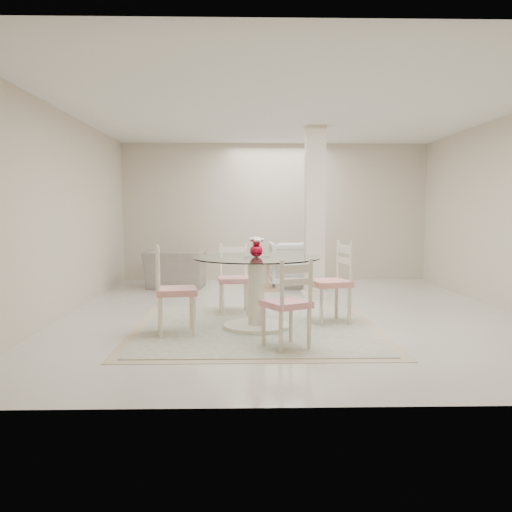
{
  "coord_description": "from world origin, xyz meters",
  "views": [
    {
      "loc": [
        -0.63,
        -7.25,
        1.42
      ],
      "look_at": [
        -0.48,
        -0.74,
        0.85
      ],
      "focal_mm": 38.0,
      "sensor_mm": 36.0,
      "label": 1
    }
  ],
  "objects_px": {
    "dining_table": "(256,292)",
    "recliner_taupe": "(176,269)",
    "column": "(315,213)",
    "dining_chair_west": "(170,284)",
    "side_table": "(267,277)",
    "dining_chair_south": "(290,297)",
    "armchair_white": "(294,264)",
    "dining_chair_east": "(335,276)",
    "dining_chair_north": "(234,273)",
    "red_vase": "(256,247)"
  },
  "relations": [
    {
      "from": "dining_chair_east",
      "to": "dining_chair_west",
      "type": "relative_size",
      "value": 1.01
    },
    {
      "from": "dining_table",
      "to": "dining_chair_north",
      "type": "bearing_deg",
      "value": 106.29
    },
    {
      "from": "dining_chair_north",
      "to": "dining_chair_south",
      "type": "height_order",
      "value": "dining_chair_north"
    },
    {
      "from": "column",
      "to": "side_table",
      "type": "distance_m",
      "value": 1.55
    },
    {
      "from": "column",
      "to": "dining_chair_east",
      "type": "bearing_deg",
      "value": -89.98
    },
    {
      "from": "side_table",
      "to": "dining_chair_east",
      "type": "bearing_deg",
      "value": -75.45
    },
    {
      "from": "dining_chair_west",
      "to": "dining_table",
      "type": "bearing_deg",
      "value": -83.41
    },
    {
      "from": "recliner_taupe",
      "to": "dining_chair_north",
      "type": "bearing_deg",
      "value": 117.32
    },
    {
      "from": "side_table",
      "to": "column",
      "type": "bearing_deg",
      "value": -48.32
    },
    {
      "from": "red_vase",
      "to": "dining_chair_south",
      "type": "distance_m",
      "value": 1.1
    },
    {
      "from": "red_vase",
      "to": "dining_chair_west",
      "type": "xyz_separation_m",
      "value": [
        -0.98,
        -0.29,
        -0.39
      ]
    },
    {
      "from": "dining_chair_south",
      "to": "red_vase",
      "type": "bearing_deg",
      "value": -100.42
    },
    {
      "from": "dining_chair_east",
      "to": "armchair_white",
      "type": "relative_size",
      "value": 1.24
    },
    {
      "from": "red_vase",
      "to": "recliner_taupe",
      "type": "xyz_separation_m",
      "value": [
        -1.37,
        3.43,
        -0.64
      ]
    },
    {
      "from": "dining_chair_east",
      "to": "dining_chair_south",
      "type": "bearing_deg",
      "value": -43.17
    },
    {
      "from": "red_vase",
      "to": "dining_chair_east",
      "type": "distance_m",
      "value": 1.09
    },
    {
      "from": "column",
      "to": "dining_chair_east",
      "type": "relative_size",
      "value": 2.4
    },
    {
      "from": "dining_chair_east",
      "to": "side_table",
      "type": "bearing_deg",
      "value": 179.23
    },
    {
      "from": "red_vase",
      "to": "dining_table",
      "type": "bearing_deg",
      "value": 161.57
    },
    {
      "from": "dining_chair_north",
      "to": "recliner_taupe",
      "type": "relative_size",
      "value": 1.01
    },
    {
      "from": "dining_chair_south",
      "to": "recliner_taupe",
      "type": "bearing_deg",
      "value": -97.22
    },
    {
      "from": "red_vase",
      "to": "dining_chair_north",
      "type": "bearing_deg",
      "value": 106.32
    },
    {
      "from": "column",
      "to": "armchair_white",
      "type": "bearing_deg",
      "value": 99.12
    },
    {
      "from": "dining_table",
      "to": "red_vase",
      "type": "xyz_separation_m",
      "value": [
        0.0,
        -0.0,
        0.54
      ]
    },
    {
      "from": "red_vase",
      "to": "side_table",
      "type": "xyz_separation_m",
      "value": [
        0.27,
        3.04,
        -0.74
      ]
    },
    {
      "from": "dining_chair_east",
      "to": "recliner_taupe",
      "type": "height_order",
      "value": "dining_chair_east"
    },
    {
      "from": "column",
      "to": "dining_chair_west",
      "type": "bearing_deg",
      "value": -127.69
    },
    {
      "from": "dining_chair_north",
      "to": "dining_chair_east",
      "type": "bearing_deg",
      "value": -33.29
    },
    {
      "from": "recliner_taupe",
      "to": "dining_chair_west",
      "type": "bearing_deg",
      "value": 99.42
    },
    {
      "from": "dining_chair_west",
      "to": "dining_chair_south",
      "type": "bearing_deg",
      "value": -127.63
    },
    {
      "from": "dining_table",
      "to": "red_vase",
      "type": "bearing_deg",
      "value": -18.43
    },
    {
      "from": "column",
      "to": "dining_table",
      "type": "distance_m",
      "value": 2.61
    },
    {
      "from": "column",
      "to": "dining_chair_south",
      "type": "height_order",
      "value": "column"
    },
    {
      "from": "dining_chair_east",
      "to": "dining_chair_west",
      "type": "distance_m",
      "value": 2.04
    },
    {
      "from": "dining_chair_north",
      "to": "red_vase",
      "type": "bearing_deg",
      "value": -78.78
    },
    {
      "from": "column",
      "to": "side_table",
      "type": "relative_size",
      "value": 5.43
    },
    {
      "from": "column",
      "to": "recliner_taupe",
      "type": "distance_m",
      "value": 2.82
    },
    {
      "from": "dining_chair_south",
      "to": "dining_table",
      "type": "bearing_deg",
      "value": -100.39
    },
    {
      "from": "recliner_taupe",
      "to": "side_table",
      "type": "height_order",
      "value": "recliner_taupe"
    },
    {
      "from": "armchair_white",
      "to": "side_table",
      "type": "xyz_separation_m",
      "value": [
        -0.51,
        -0.44,
        -0.18
      ]
    },
    {
      "from": "column",
      "to": "red_vase",
      "type": "height_order",
      "value": "column"
    },
    {
      "from": "dining_chair_south",
      "to": "armchair_white",
      "type": "bearing_deg",
      "value": -124.22
    },
    {
      "from": "recliner_taupe",
      "to": "side_table",
      "type": "xyz_separation_m",
      "value": [
        1.64,
        -0.39,
        -0.11
      ]
    },
    {
      "from": "dining_chair_north",
      "to": "dining_chair_west",
      "type": "relative_size",
      "value": 0.94
    },
    {
      "from": "dining_table",
      "to": "recliner_taupe",
      "type": "distance_m",
      "value": 3.69
    },
    {
      "from": "red_vase",
      "to": "dining_chair_north",
      "type": "xyz_separation_m",
      "value": [
        -0.29,
        0.98,
        -0.42
      ]
    },
    {
      "from": "dining_chair_south",
      "to": "dining_chair_north",
      "type": "bearing_deg",
      "value": -101.14
    },
    {
      "from": "column",
      "to": "dining_chair_south",
      "type": "xyz_separation_m",
      "value": [
        -0.67,
        -3.21,
        -0.81
      ]
    },
    {
      "from": "dining_chair_south",
      "to": "side_table",
      "type": "height_order",
      "value": "dining_chair_south"
    },
    {
      "from": "dining_table",
      "to": "side_table",
      "type": "height_order",
      "value": "dining_table"
    }
  ]
}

